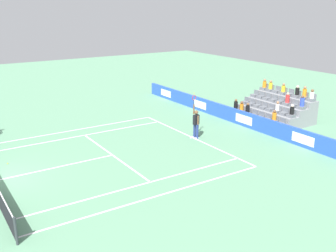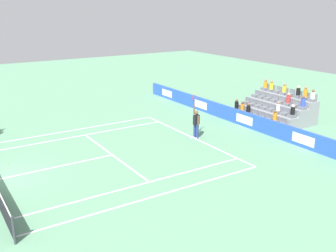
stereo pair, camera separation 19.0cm
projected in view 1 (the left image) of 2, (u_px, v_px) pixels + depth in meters
line_baseline at (193, 137)px, 24.51m from camera, size 10.97×0.10×0.01m
line_service at (112, 155)px, 21.66m from camera, size 8.23×0.10×0.01m
line_centre_service at (55, 168)px, 19.99m from camera, size 0.10×6.40×0.01m
line_singles_sideline_left at (78, 136)px, 24.72m from camera, size 0.10×11.89×0.01m
line_singles_sideline_right at (142, 184)px, 18.12m from camera, size 0.10×11.89×0.01m
line_doubles_sideline_left at (70, 131)px, 25.81m from camera, size 0.10×11.89×0.01m
line_doubles_sideline_right at (157, 196)px, 17.03m from camera, size 0.10×11.89×0.01m
line_centre_mark at (191, 138)px, 24.46m from camera, size 0.10×0.20×0.01m
sponsor_barrier at (245, 119)px, 26.65m from camera, size 24.47×0.22×1.01m
tennis_player at (196, 123)px, 24.13m from camera, size 0.53×0.38×2.85m
stadium_stand at (275, 110)px, 28.12m from camera, size 4.96×3.80×2.60m
loose_tennis_ball at (8, 163)px, 20.43m from camera, size 0.07×0.07×0.07m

